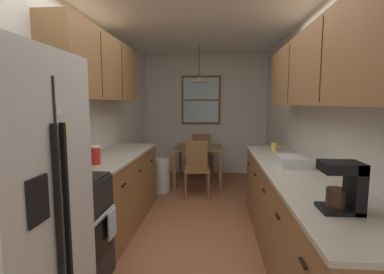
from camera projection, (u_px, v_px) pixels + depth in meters
name	position (u px, v px, depth m)	size (l,w,h in m)	color
ground_plane	(197.00, 220.00, 3.72)	(12.00, 12.00, 0.00)	#995B3D
wall_left	(94.00, 122.00, 3.68)	(0.10, 9.00, 2.55)	silver
wall_right	(308.00, 124.00, 3.45)	(0.10, 9.00, 2.55)	silver
wall_back	(206.00, 115.00, 6.19)	(4.40, 0.10, 2.55)	silver
ceiling_slab	(198.00, 14.00, 3.41)	(4.40, 9.00, 0.08)	white
stove_range	(63.00, 234.00, 2.29)	(0.66, 0.62, 1.10)	black
microwave_over_range	(40.00, 79.00, 2.16)	(0.39, 0.64, 0.33)	black
counter_left	(116.00, 190.00, 3.54)	(0.64, 1.89, 0.90)	olive
upper_cabinets_left	(99.00, 68.00, 3.33)	(0.33, 1.97, 0.74)	olive
counter_right	(296.00, 217.00, 2.68)	(0.64, 3.11, 0.90)	olive
upper_cabinets_right	(321.00, 68.00, 2.46)	(0.33, 2.79, 0.66)	olive
dining_table	(199.00, 153.00, 5.29)	(0.86, 0.85, 0.72)	brown
dining_chair_near	(197.00, 166.00, 4.67)	(0.44, 0.44, 0.90)	olive
dining_chair_far	(202.00, 153.00, 5.92)	(0.44, 0.44, 0.90)	olive
pendant_light	(199.00, 80.00, 5.13)	(0.30, 0.30, 0.65)	black
back_window	(201.00, 100.00, 6.09)	(0.84, 0.05, 1.03)	brown
trash_bin	(161.00, 176.00, 4.88)	(0.29, 0.29, 0.57)	silver
storage_canister	(94.00, 155.00, 2.89)	(0.12, 0.12, 0.19)	red
dish_towel	(112.00, 224.00, 2.41)	(0.02, 0.16, 0.24)	silver
coffee_maker	(346.00, 186.00, 1.62)	(0.22, 0.18, 0.29)	black
mug_by_coffeemaker	(274.00, 147.00, 3.75)	(0.12, 0.08, 0.10)	#E5CC4C
dish_rack	(293.00, 161.00, 2.81)	(0.28, 0.34, 0.10)	silver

